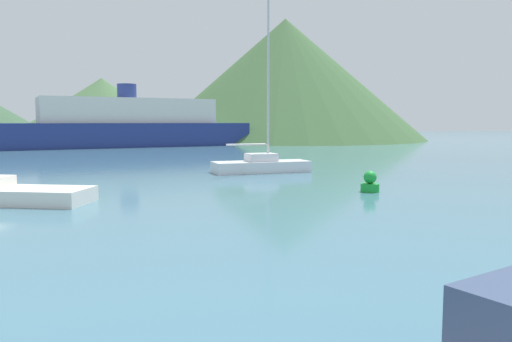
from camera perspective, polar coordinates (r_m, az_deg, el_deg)
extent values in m
cube|color=silver|center=(26.47, 0.60, 0.49)|extent=(5.22, 2.02, 0.59)
cube|color=silver|center=(26.43, 0.60, 1.57)|extent=(1.61, 1.30, 0.41)
cylinder|color=#BCBCC1|center=(26.63, 1.41, 11.44)|extent=(0.12, 0.12, 9.55)
cylinder|color=#BCBCC1|center=(26.14, -0.99, 3.05)|extent=(2.31, 0.23, 0.10)
cube|color=navy|center=(56.67, -14.43, 4.05)|extent=(26.89, 13.15, 2.52)
cube|color=silver|center=(56.67, -14.49, 6.66)|extent=(19.07, 10.41, 2.64)
cylinder|color=navy|center=(56.75, -14.55, 8.80)|extent=(2.05, 2.05, 1.60)
cylinder|color=green|center=(19.62, 12.88, -1.88)|extent=(0.71, 0.71, 0.32)
sphere|color=green|center=(19.57, 12.91, -0.70)|extent=(0.49, 0.49, 0.49)
cone|color=#476B42|center=(71.98, -17.15, 6.71)|extent=(26.00, 26.00, 8.61)
cone|color=#3D6038|center=(75.68, 3.35, 10.37)|extent=(41.00, 41.00, 17.82)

